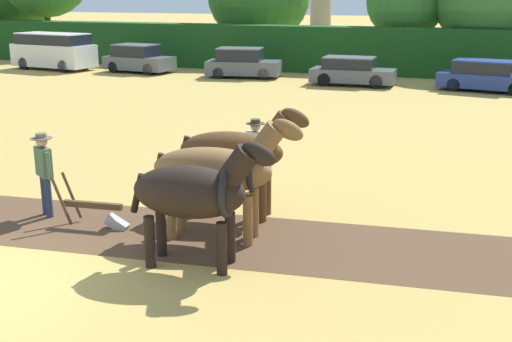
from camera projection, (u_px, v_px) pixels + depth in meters
hedgerow at (357, 50)px, 36.33m from camera, size 67.93×1.75×2.62m
tree_center at (406, 0)px, 37.44m from camera, size 4.63×4.63×6.36m
draft_horse_lead_left at (195, 192)px, 10.66m from camera, size 2.61×1.16×2.30m
draft_horse_lead_right at (219, 170)px, 11.87m from camera, size 2.99×1.15×2.44m
draft_horse_trail_left at (237, 152)px, 13.08m from camera, size 2.85×1.09×2.40m
plow at (99, 212)px, 12.71m from camera, size 1.53×0.50×1.13m
farmer_at_plow at (44, 168)px, 13.16m from camera, size 0.59×0.44×1.76m
farmer_beside_team at (255, 150)px, 14.71m from camera, size 0.58×0.44×1.74m
parked_van at (54, 51)px, 38.33m from camera, size 5.30×2.66×2.15m
parked_car_left at (138, 59)px, 37.02m from camera, size 4.17×2.29×1.61m
parked_car_center_left at (242, 63)px, 34.85m from camera, size 4.21×2.48×1.60m
parked_car_center at (352, 72)px, 31.89m from camera, size 4.16×1.83×1.41m
parked_car_center_right at (486, 76)px, 29.99m from camera, size 4.65×2.46×1.45m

